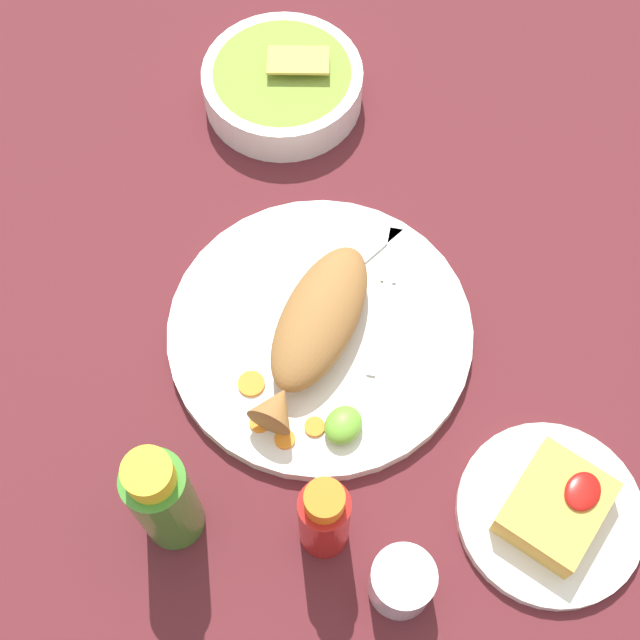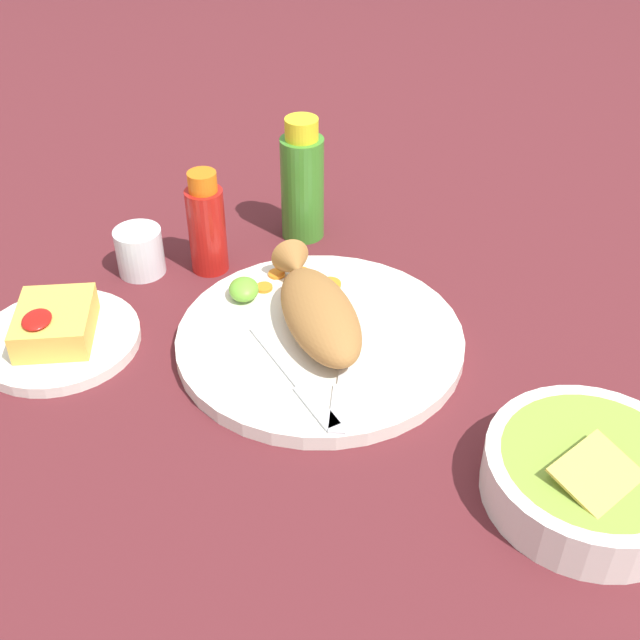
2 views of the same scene
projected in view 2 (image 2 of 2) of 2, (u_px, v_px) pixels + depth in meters
ground_plane at (320, 346)px, 0.93m from camera, size 4.00×4.00×0.00m
main_plate at (320, 340)px, 0.93m from camera, size 0.33×0.33×0.02m
fried_fish at (317, 309)px, 0.92m from camera, size 0.23×0.11×0.05m
fork_near at (342, 380)px, 0.86m from camera, size 0.18×0.05×0.00m
fork_far at (296, 381)px, 0.86m from camera, size 0.17×0.09×0.00m
carrot_slice_near at (330, 284)px, 1.00m from camera, size 0.03×0.03×0.00m
carrot_slice_mid at (277, 274)px, 1.02m from camera, size 0.02×0.02×0.00m
carrot_slice_far at (301, 272)px, 1.02m from camera, size 0.02×0.02×0.00m
carrot_slice_extra at (264, 287)px, 0.99m from camera, size 0.02×0.02×0.00m
lime_wedge_main at (244, 289)px, 0.97m from camera, size 0.04×0.04×0.02m
hot_sauce_bottle_red at (207, 225)px, 1.02m from camera, size 0.05×0.05×0.14m
hot_sauce_bottle_green at (304, 183)px, 1.08m from camera, size 0.06×0.06×0.17m
salt_cup at (140, 254)px, 1.04m from camera, size 0.06×0.06×0.06m
side_plate_fries at (59, 340)px, 0.93m from camera, size 0.19×0.19×0.01m
fries_pile at (55, 323)px, 0.92m from camera, size 0.10×0.08×0.04m
guacamole_bowl at (591, 474)px, 0.74m from camera, size 0.20×0.20×0.06m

